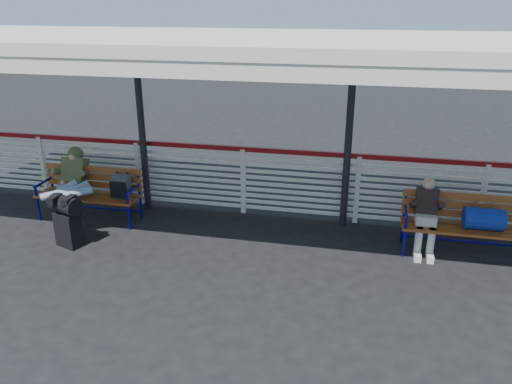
% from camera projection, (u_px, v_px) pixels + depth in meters
% --- Properties ---
extents(ground, '(60.00, 60.00, 0.00)m').
position_uv_depth(ground, '(213.00, 262.00, 7.38)').
color(ground, black).
rests_on(ground, ground).
extents(fence, '(12.08, 0.08, 1.24)m').
position_uv_depth(fence, '(243.00, 178.00, 8.87)').
color(fence, silver).
rests_on(fence, ground).
extents(canopy, '(12.60, 3.60, 3.16)m').
position_uv_depth(canopy, '(224.00, 44.00, 7.07)').
color(canopy, silver).
rests_on(canopy, ground).
extents(luggage_stack, '(0.57, 0.44, 0.84)m').
position_uv_depth(luggage_stack, '(67.00, 219.00, 7.72)').
color(luggage_stack, black).
rests_on(luggage_stack, ground).
extents(bench_left, '(1.80, 0.56, 0.92)m').
position_uv_depth(bench_left, '(98.00, 188.00, 8.63)').
color(bench_left, brown).
rests_on(bench_left, ground).
extents(bench_right, '(1.80, 0.56, 0.92)m').
position_uv_depth(bench_right, '(473.00, 219.00, 7.39)').
color(bench_right, brown).
rests_on(bench_right, ground).
extents(traveler_man, '(0.94, 1.64, 0.77)m').
position_uv_depth(traveler_man, '(69.00, 187.00, 8.32)').
color(traveler_man, '#818DAE').
rests_on(traveler_man, ground).
extents(companion_person, '(0.32, 0.66, 1.15)m').
position_uv_depth(companion_person, '(426.00, 215.00, 7.51)').
color(companion_person, beige).
rests_on(companion_person, ground).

